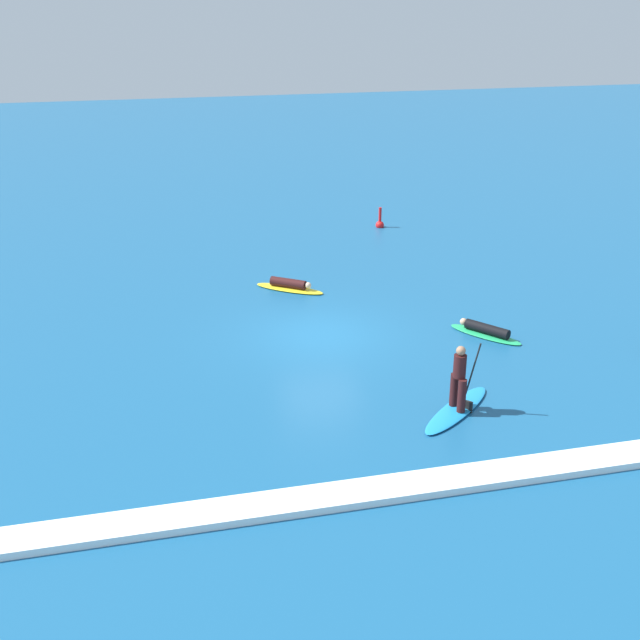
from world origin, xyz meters
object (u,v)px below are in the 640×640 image
surfer_on_yellow_board (290,286)px  marker_buoy (380,224)px  surfer_on_blue_board (458,396)px  surfer_on_green_board (485,331)px

surfer_on_yellow_board → marker_buoy: marker_buoy is taller
surfer_on_yellow_board → surfer_on_blue_board: (2.41, -10.01, 0.30)m
surfer_on_yellow_board → marker_buoy: (5.69, 7.15, 0.02)m
surfer_on_yellow_board → surfer_on_green_board: surfer_on_yellow_board is taller
surfer_on_yellow_board → surfer_on_green_board: (5.21, -5.57, -0.00)m
marker_buoy → surfer_on_yellow_board: bearing=-128.5°
surfer_on_yellow_board → marker_buoy: size_ratio=2.48×
surfer_on_yellow_board → marker_buoy: 9.14m
surfer_on_green_board → surfer_on_blue_board: 5.26m
marker_buoy → surfer_on_green_board: bearing=-92.2°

